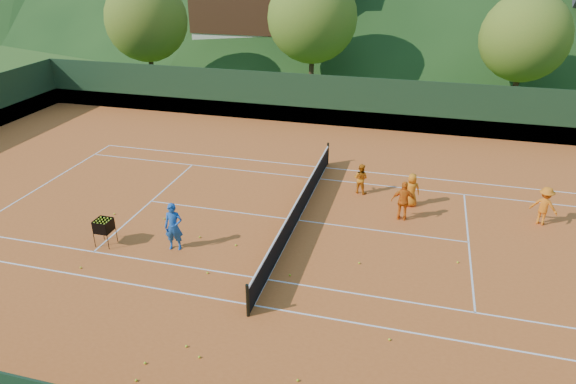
% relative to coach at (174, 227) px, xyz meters
% --- Properties ---
extents(ground, '(400.00, 400.00, 0.00)m').
position_rel_coach_xyz_m(ground, '(3.70, 3.15, -0.90)').
color(ground, '#2D4F18').
rests_on(ground, ground).
extents(clay_court, '(40.00, 24.00, 0.02)m').
position_rel_coach_xyz_m(clay_court, '(3.70, 3.15, -0.89)').
color(clay_court, '#C3571F').
rests_on(clay_court, ground).
extents(coach, '(0.71, 0.54, 1.76)m').
position_rel_coach_xyz_m(coach, '(0.00, 0.00, 0.00)').
color(coach, '#1A53AC').
rests_on(coach, clay_court).
extents(student_a, '(0.76, 0.67, 1.33)m').
position_rel_coach_xyz_m(student_a, '(5.69, 6.29, -0.21)').
color(student_a, orange).
rests_on(student_a, clay_court).
extents(student_b, '(0.95, 0.41, 1.62)m').
position_rel_coach_xyz_m(student_b, '(7.63, 4.28, -0.07)').
color(student_b, orange).
rests_on(student_b, clay_court).
extents(student_c, '(0.77, 0.58, 1.42)m').
position_rel_coach_xyz_m(student_c, '(7.87, 5.60, -0.17)').
color(student_c, orange).
rests_on(student_c, clay_court).
extents(student_d, '(1.14, 0.90, 1.54)m').
position_rel_coach_xyz_m(student_d, '(12.85, 5.34, -0.11)').
color(student_d, orange).
rests_on(student_d, clay_court).
extents(tennis_ball_0, '(0.07, 0.07, 0.07)m').
position_rel_coach_xyz_m(tennis_ball_0, '(2.52, -4.50, -0.85)').
color(tennis_ball_0, '#BFE526').
rests_on(tennis_ball_0, clay_court).
extents(tennis_ball_1, '(0.07, 0.07, 0.07)m').
position_rel_coach_xyz_m(tennis_ball_1, '(-2.51, -1.98, -0.85)').
color(tennis_ball_1, '#BFE526').
rests_on(tennis_ball_1, clay_court).
extents(tennis_ball_2, '(0.07, 0.07, 0.07)m').
position_rel_coach_xyz_m(tennis_ball_2, '(1.84, -5.92, -0.85)').
color(tennis_ball_2, '#BFE526').
rests_on(tennis_ball_2, clay_court).
extents(tennis_ball_3, '(0.07, 0.07, 0.07)m').
position_rel_coach_xyz_m(tennis_ball_3, '(9.68, 1.62, -0.85)').
color(tennis_ball_3, '#BFE526').
rests_on(tennis_ball_3, clay_court).
extents(tennis_ball_4, '(0.07, 0.07, 0.07)m').
position_rel_coach_xyz_m(tennis_ball_4, '(0.52, 0.90, -0.85)').
color(tennis_ball_4, '#BFE526').
rests_on(tennis_ball_4, clay_court).
extents(tennis_ball_5, '(0.07, 0.07, 0.07)m').
position_rel_coach_xyz_m(tennis_ball_5, '(7.77, -2.81, -0.85)').
color(tennis_ball_5, '#BFE526').
rests_on(tennis_ball_5, clay_court).
extents(tennis_ball_6, '(0.07, 0.07, 0.07)m').
position_rel_coach_xyz_m(tennis_ball_6, '(1.71, -1.17, -0.85)').
color(tennis_ball_6, '#BFE526').
rests_on(tennis_ball_6, clay_court).
extents(tennis_ball_8, '(0.07, 0.07, 0.07)m').
position_rel_coach_xyz_m(tennis_ball_8, '(-1.40, 1.84, -0.85)').
color(tennis_ball_8, '#BFE526').
rests_on(tennis_ball_8, clay_court).
extents(tennis_ball_9, '(0.07, 0.07, 0.07)m').
position_rel_coach_xyz_m(tennis_ball_9, '(3.02, -4.78, -0.85)').
color(tennis_ball_9, '#BFE526').
rests_on(tennis_ball_9, clay_court).
extents(tennis_ball_10, '(0.07, 0.07, 0.07)m').
position_rel_coach_xyz_m(tennis_ball_10, '(2.01, 0.71, -0.85)').
color(tennis_ball_10, '#BFE526').
rests_on(tennis_ball_10, clay_court).
extents(tennis_ball_14, '(0.07, 0.07, 0.07)m').
position_rel_coach_xyz_m(tennis_ball_14, '(-3.54, 1.69, -0.85)').
color(tennis_ball_14, '#BFE526').
rests_on(tennis_ball_14, clay_court).
extents(tennis_ball_15, '(0.07, 0.07, 0.07)m').
position_rel_coach_xyz_m(tennis_ball_15, '(5.70, -4.88, -0.85)').
color(tennis_ball_15, '#BFE526').
rests_on(tennis_ball_15, clay_court).
extents(tennis_ball_17, '(0.07, 0.07, 0.07)m').
position_rel_coach_xyz_m(tennis_ball_17, '(1.76, -5.34, -0.85)').
color(tennis_ball_17, '#BFE526').
rests_on(tennis_ball_17, clay_court).
extents(tennis_ball_18, '(0.07, 0.07, 0.07)m').
position_rel_coach_xyz_m(tennis_ball_18, '(6.45, 0.71, -0.85)').
color(tennis_ball_18, '#BFE526').
rests_on(tennis_ball_18, clay_court).
extents(tennis_ball_19, '(0.07, 0.07, 0.07)m').
position_rel_coach_xyz_m(tennis_ball_19, '(4.36, -0.59, -0.85)').
color(tennis_ball_19, '#BFE526').
rests_on(tennis_ball_19, clay_court).
extents(court_lines, '(23.83, 11.03, 0.00)m').
position_rel_coach_xyz_m(court_lines, '(3.70, 3.15, -0.88)').
color(court_lines, white).
rests_on(court_lines, clay_court).
extents(tennis_net, '(0.10, 12.07, 1.10)m').
position_rel_coach_xyz_m(tennis_net, '(3.70, 3.15, -0.38)').
color(tennis_net, black).
rests_on(tennis_net, clay_court).
extents(perimeter_fence, '(40.40, 24.24, 3.00)m').
position_rel_coach_xyz_m(perimeter_fence, '(3.70, 3.15, 0.37)').
color(perimeter_fence, black).
rests_on(perimeter_fence, clay_court).
extents(ball_hopper, '(0.57, 0.57, 1.00)m').
position_rel_coach_xyz_m(ball_hopper, '(-2.54, -0.39, -0.13)').
color(ball_hopper, black).
rests_on(ball_hopper, clay_court).
extents(chalet_mid, '(12.65, 8.82, 11.45)m').
position_rel_coach_xyz_m(chalet_mid, '(9.70, 37.15, 4.09)').
color(chalet_mid, beige).
rests_on(chalet_mid, ground).
extents(tree_a, '(6.00, 6.00, 7.88)m').
position_rel_coach_xyz_m(tree_a, '(-12.30, 21.15, 3.97)').
color(tree_a, '#3D2518').
rests_on(tree_a, ground).
extents(tree_b, '(6.40, 6.40, 8.40)m').
position_rel_coach_xyz_m(tree_b, '(-0.30, 23.15, 4.29)').
color(tree_b, '#402919').
rests_on(tree_b, ground).
extents(tree_c, '(5.60, 5.60, 7.35)m').
position_rel_coach_xyz_m(tree_c, '(13.70, 22.15, 3.64)').
color(tree_c, '#3E2619').
rests_on(tree_c, ground).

